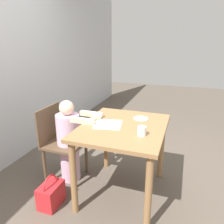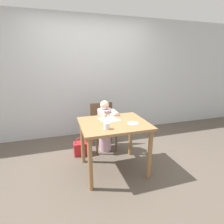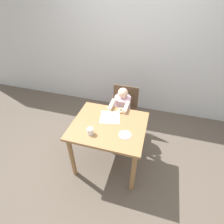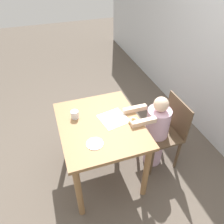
{
  "view_description": "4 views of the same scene",
  "coord_description": "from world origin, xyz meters",
  "px_view_note": "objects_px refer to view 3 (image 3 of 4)",
  "views": [
    {
      "loc": [
        -1.87,
        -0.54,
        1.54
      ],
      "look_at": [
        0.01,
        0.12,
        0.88
      ],
      "focal_mm": 35.0,
      "sensor_mm": 36.0,
      "label": 1
    },
    {
      "loc": [
        -0.72,
        -2.22,
        1.59
      ],
      "look_at": [
        0.01,
        0.12,
        0.88
      ],
      "focal_mm": 28.0,
      "sensor_mm": 36.0,
      "label": 2
    },
    {
      "loc": [
        0.5,
        -1.58,
        2.27
      ],
      "look_at": [
        0.01,
        0.12,
        0.88
      ],
      "focal_mm": 28.0,
      "sensor_mm": 36.0,
      "label": 3
    },
    {
      "loc": [
        1.54,
        -0.4,
        2.18
      ],
      "look_at": [
        0.01,
        0.12,
        0.88
      ],
      "focal_mm": 35.0,
      "sensor_mm": 36.0,
      "label": 4
    }
  ],
  "objects_px": {
    "chair": "(124,110)",
    "donut": "(121,110)",
    "child_figure": "(122,114)",
    "cup": "(90,131)",
    "handbag": "(97,125)"
  },
  "relations": [
    {
      "from": "handbag",
      "to": "cup",
      "type": "xyz_separation_m",
      "value": [
        0.25,
        -0.81,
        0.68
      ]
    },
    {
      "from": "chair",
      "to": "donut",
      "type": "relative_size",
      "value": 8.27
    },
    {
      "from": "donut",
      "to": "handbag",
      "type": "bearing_deg",
      "value": 150.41
    },
    {
      "from": "chair",
      "to": "child_figure",
      "type": "bearing_deg",
      "value": -90.0
    },
    {
      "from": "chair",
      "to": "cup",
      "type": "distance_m",
      "value": 1.04
    },
    {
      "from": "donut",
      "to": "handbag",
      "type": "distance_m",
      "value": 0.88
    },
    {
      "from": "child_figure",
      "to": "chair",
      "type": "bearing_deg",
      "value": 90.0
    },
    {
      "from": "child_figure",
      "to": "cup",
      "type": "relative_size",
      "value": 11.75
    },
    {
      "from": "child_figure",
      "to": "donut",
      "type": "xyz_separation_m",
      "value": [
        0.06,
        -0.31,
        0.31
      ]
    },
    {
      "from": "cup",
      "to": "child_figure",
      "type": "bearing_deg",
      "value": 76.64
    },
    {
      "from": "child_figure",
      "to": "cup",
      "type": "bearing_deg",
      "value": -103.36
    },
    {
      "from": "handbag",
      "to": "donut",
      "type": "bearing_deg",
      "value": -29.59
    },
    {
      "from": "chair",
      "to": "child_figure",
      "type": "height_order",
      "value": "child_figure"
    },
    {
      "from": "chair",
      "to": "donut",
      "type": "xyz_separation_m",
      "value": [
        0.06,
        -0.43,
        0.32
      ]
    },
    {
      "from": "donut",
      "to": "chair",
      "type": "bearing_deg",
      "value": 97.3
    }
  ]
}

